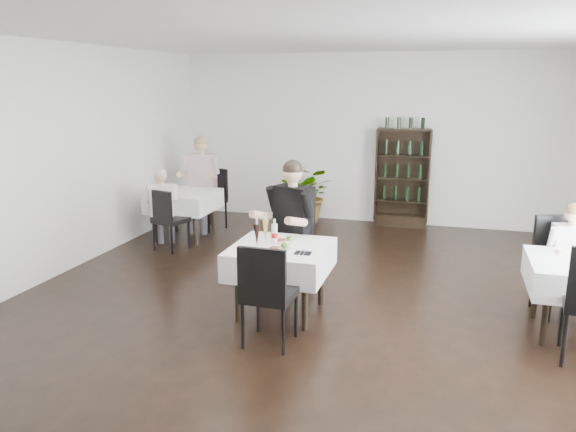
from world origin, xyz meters
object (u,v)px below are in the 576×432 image
object	(u,v)px
main_table	(281,259)
diner_main	(289,218)
wine_shelf	(402,179)
potted_tree	(309,194)

from	to	relation	value
main_table	diner_main	size ratio (longest dim) A/B	0.64
diner_main	wine_shelf	bearing A→B (deg)	75.21
wine_shelf	diner_main	world-z (taller)	wine_shelf
wine_shelf	diner_main	distance (m)	3.85
wine_shelf	potted_tree	size ratio (longest dim) A/B	1.69
main_table	potted_tree	distance (m)	4.16
potted_tree	diner_main	distance (m)	3.59
potted_tree	diner_main	world-z (taller)	diner_main
main_table	potted_tree	size ratio (longest dim) A/B	0.99
main_table	diner_main	world-z (taller)	diner_main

